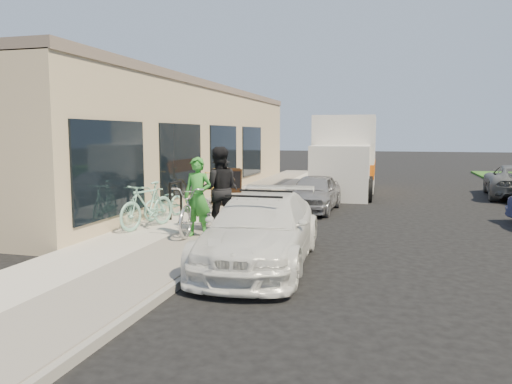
# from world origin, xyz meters

# --- Properties ---
(ground) EXTENTS (120.00, 120.00, 0.00)m
(ground) POSITION_xyz_m (0.00, 0.00, 0.00)
(ground) COLOR black
(ground) RESTS_ON ground
(sidewalk) EXTENTS (3.00, 34.00, 0.15)m
(sidewalk) POSITION_xyz_m (-2.00, 3.00, 0.07)
(sidewalk) COLOR #B8B2A6
(sidewalk) RESTS_ON ground
(curb) EXTENTS (0.12, 34.00, 0.13)m
(curb) POSITION_xyz_m (-0.45, 3.00, 0.07)
(curb) COLOR gray
(curb) RESTS_ON ground
(storefront) EXTENTS (3.60, 20.00, 4.22)m
(storefront) POSITION_xyz_m (-5.24, 7.99, 2.12)
(storefront) COLOR tan
(storefront) RESTS_ON ground
(bike_rack) EXTENTS (0.10, 0.71, 0.99)m
(bike_rack) POSITION_xyz_m (-2.82, 2.05, 0.75)
(bike_rack) COLOR black
(bike_rack) RESTS_ON sidewalk
(sandwich_board) EXTENTS (0.74, 0.74, 0.92)m
(sandwich_board) POSITION_xyz_m (-3.06, 7.93, 0.62)
(sandwich_board) COLOR black
(sandwich_board) RESTS_ON sidewalk
(sedan_white) EXTENTS (2.06, 4.57, 1.34)m
(sedan_white) POSITION_xyz_m (0.45, -1.46, 0.65)
(sedan_white) COLOR white
(sedan_white) RESTS_ON ground
(sedan_silver) EXTENTS (1.51, 3.43, 1.15)m
(sedan_silver) POSITION_xyz_m (0.43, 5.18, 0.57)
(sedan_silver) COLOR gray
(sedan_silver) RESTS_ON ground
(moving_truck) EXTENTS (2.51, 6.38, 3.11)m
(moving_truck) POSITION_xyz_m (0.87, 10.67, 1.38)
(moving_truck) COLOR silver
(moving_truck) RESTS_ON ground
(tandem_bike) EXTENTS (0.86, 2.13, 1.09)m
(tandem_bike) POSITION_xyz_m (-1.53, 0.29, 0.70)
(tandem_bike) COLOR #BDBDBF
(tandem_bike) RESTS_ON sidewalk
(woman_rider) EXTENTS (0.66, 0.46, 1.75)m
(woman_rider) POSITION_xyz_m (-1.35, -0.05, 1.02)
(woman_rider) COLOR #2F882D
(woman_rider) RESTS_ON sidewalk
(man_standing) EXTENTS (1.16, 1.05, 1.96)m
(man_standing) POSITION_xyz_m (-1.10, 0.62, 1.13)
(man_standing) COLOR black
(man_standing) RESTS_ON sidewalk
(cruiser_bike_a) EXTENTS (0.96, 1.90, 1.10)m
(cruiser_bike_a) POSITION_xyz_m (-2.88, 0.55, 0.70)
(cruiser_bike_a) COLOR #8BD0B6
(cruiser_bike_a) RESTS_ON sidewalk
(cruiser_bike_b) EXTENTS (0.91, 1.73, 0.87)m
(cruiser_bike_b) POSITION_xyz_m (-3.08, 1.92, 0.58)
(cruiser_bike_b) COLOR #8BD0B6
(cruiser_bike_b) RESTS_ON sidewalk
(cruiser_bike_c) EXTENTS (1.07, 1.98, 1.15)m
(cruiser_bike_c) POSITION_xyz_m (-2.66, 4.62, 0.72)
(cruiser_bike_c) COLOR gold
(cruiser_bike_c) RESTS_ON sidewalk
(bystander_a) EXTENTS (1.01, 0.59, 1.56)m
(bystander_a) POSITION_xyz_m (-2.42, 4.61, 0.93)
(bystander_a) COLOR black
(bystander_a) RESTS_ON sidewalk
(bystander_b) EXTENTS (0.91, 0.91, 1.55)m
(bystander_b) POSITION_xyz_m (-2.44, 4.74, 0.92)
(bystander_b) COLOR brown
(bystander_b) RESTS_ON sidewalk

